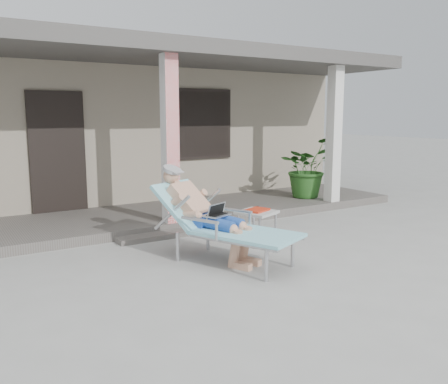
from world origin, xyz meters
TOP-DOWN VIEW (x-y plane):
  - ground at (0.00, 0.00)m, footprint 60.00×60.00m
  - house at (0.00, 6.50)m, footprint 10.40×5.40m
  - porch_deck at (0.00, 3.00)m, footprint 10.00×2.00m
  - porch_overhang at (0.00, 2.95)m, footprint 10.00×2.30m
  - porch_step at (0.00, 1.85)m, footprint 2.00×0.30m
  - lounger at (-0.19, 0.49)m, footprint 1.42×2.03m
  - side_table at (0.89, 1.05)m, footprint 0.66×0.66m
  - potted_palm at (3.39, 2.79)m, footprint 1.30×1.19m

SIDE VIEW (x-z plane):
  - ground at x=0.00m, z-range 0.00..0.00m
  - porch_step at x=0.00m, z-range 0.00..0.07m
  - porch_deck at x=0.00m, z-range 0.00..0.15m
  - side_table at x=0.89m, z-range 0.16..0.61m
  - potted_palm at x=3.39m, z-range 0.15..1.38m
  - lounger at x=-0.19m, z-range 0.15..1.43m
  - house at x=0.00m, z-range 0.02..3.32m
  - porch_overhang at x=0.00m, z-range 1.36..4.21m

